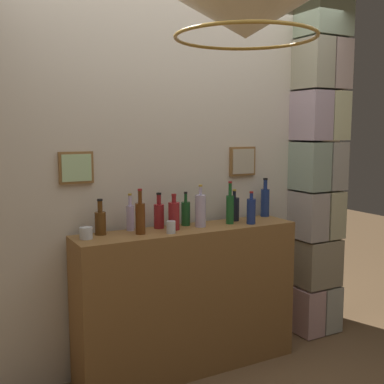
% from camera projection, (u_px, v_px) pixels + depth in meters
% --- Properties ---
extents(panelled_rear_partition, '(3.12, 0.15, 2.76)m').
position_uv_depth(panelled_rear_partition, '(172.00, 155.00, 3.33)').
color(panelled_rear_partition, beige).
rests_on(panelled_rear_partition, ground).
extents(stone_pillar, '(0.37, 0.35, 2.69)m').
position_uv_depth(stone_pillar, '(316.00, 164.00, 3.78)').
color(stone_pillar, '#D0A7A5').
rests_on(stone_pillar, ground).
extents(bar_shelf_unit, '(1.54, 0.34, 0.98)m').
position_uv_depth(bar_shelf_unit, '(188.00, 300.00, 3.25)').
color(bar_shelf_unit, olive).
rests_on(bar_shelf_unit, ground).
extents(liquor_bottle_rum, '(0.07, 0.07, 0.29)m').
position_uv_depth(liquor_bottle_rum, '(200.00, 210.00, 3.22)').
color(liquor_bottle_rum, silver).
rests_on(liquor_bottle_rum, bar_shelf_unit).
extents(liquor_bottle_sherry, '(0.05, 0.05, 0.30)m').
position_uv_depth(liquor_bottle_sherry, '(230.00, 208.00, 3.32)').
color(liquor_bottle_sherry, '#1C5625').
rests_on(liquor_bottle_sherry, bar_shelf_unit).
extents(liquor_bottle_gin, '(0.07, 0.07, 0.24)m').
position_uv_depth(liquor_bottle_gin, '(159.00, 215.00, 3.18)').
color(liquor_bottle_gin, maroon).
rests_on(liquor_bottle_gin, bar_shelf_unit).
extents(liquor_bottle_brandy, '(0.06, 0.06, 0.29)m').
position_uv_depth(liquor_bottle_brandy, '(140.00, 217.00, 3.00)').
color(liquor_bottle_brandy, brown).
rests_on(liquor_bottle_brandy, bar_shelf_unit).
extents(liquor_bottle_amaro, '(0.07, 0.07, 0.23)m').
position_uv_depth(liquor_bottle_amaro, '(234.00, 209.00, 3.44)').
color(liquor_bottle_amaro, black).
rests_on(liquor_bottle_amaro, bar_shelf_unit).
extents(liquor_bottle_port, '(0.07, 0.07, 0.23)m').
position_uv_depth(liquor_bottle_port, '(100.00, 221.00, 2.98)').
color(liquor_bottle_port, '#5A3614').
rests_on(liquor_bottle_port, bar_shelf_unit).
extents(liquor_bottle_scotch, '(0.06, 0.06, 0.23)m').
position_uv_depth(liquor_bottle_scotch, '(186.00, 213.00, 3.27)').
color(liquor_bottle_scotch, '#194E22').
rests_on(liquor_bottle_scotch, bar_shelf_unit).
extents(liquor_bottle_rye, '(0.06, 0.06, 0.23)m').
position_uv_depth(liquor_bottle_rye, '(251.00, 211.00, 3.32)').
color(liquor_bottle_rye, navy).
rests_on(liquor_bottle_rye, bar_shelf_unit).
extents(liquor_bottle_whiskey, '(0.05, 0.05, 0.24)m').
position_uv_depth(liquor_bottle_whiskey, '(130.00, 217.00, 3.11)').
color(liquor_bottle_whiskey, silver).
rests_on(liquor_bottle_whiskey, bar_shelf_unit).
extents(liquor_bottle_vermouth, '(0.07, 0.07, 0.24)m').
position_uv_depth(liquor_bottle_vermouth, '(174.00, 215.00, 3.13)').
color(liquor_bottle_vermouth, maroon).
rests_on(liquor_bottle_vermouth, bar_shelf_unit).
extents(liquor_bottle_tequila, '(0.06, 0.06, 0.29)m').
position_uv_depth(liquor_bottle_tequila, '(265.00, 201.00, 3.61)').
color(liquor_bottle_tequila, navy).
rests_on(liquor_bottle_tequila, bar_shelf_unit).
extents(glass_tumbler_rocks, '(0.06, 0.06, 0.08)m').
position_uv_depth(glass_tumbler_rocks, '(171.00, 227.00, 3.03)').
color(glass_tumbler_rocks, silver).
rests_on(glass_tumbler_rocks, bar_shelf_unit).
extents(glass_tumbler_highball, '(0.08, 0.08, 0.07)m').
position_uv_depth(glass_tumbler_highball, '(86.00, 233.00, 2.88)').
color(glass_tumbler_highball, silver).
rests_on(glass_tumbler_highball, bar_shelf_unit).
extents(pendant_lamp, '(0.63, 0.63, 0.57)m').
position_uv_depth(pendant_lamp, '(246.00, 18.00, 2.07)').
color(pendant_lamp, '#EFE5C6').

